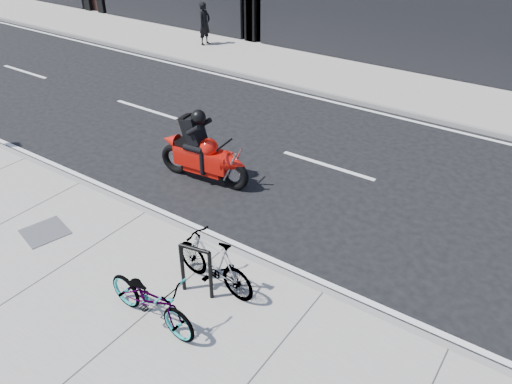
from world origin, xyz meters
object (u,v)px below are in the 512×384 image
Objects in this scene: bicycle_front at (151,299)px; motorcycle at (207,154)px; bike_rack at (196,267)px; bicycle_rear at (214,262)px; utility_grate at (45,232)px; pedestrian at (205,24)px.

motorcycle is (-2.08, 3.81, 0.11)m from bicycle_front.
bicycle_rear is (0.12, 0.30, -0.06)m from bike_rack.
utility_grate is (-3.27, 0.44, -0.44)m from bicycle_front.
pedestrian is at bearing 38.92° from bicycle_front.
bicycle_rear reaches higher than bike_rack.
bike_rack is at bearing -8.13° from bicycle_front.
bicycle_rear is 3.56m from motorcycle.
utility_grate is at bearing -74.13° from bicycle_rear.
bicycle_front is at bearing -7.70° from utility_grate.
bicycle_front reaches higher than utility_grate.
utility_grate is at bearing -173.51° from bike_rack.
motorcycle is 10.60m from pedestrian.
bicycle_rear reaches higher than utility_grate.
pedestrian is (-6.79, 8.15, 0.26)m from motorcycle.
pedestrian is (-9.02, 11.12, 0.27)m from bike_rack.
bicycle_rear is at bearing 68.87° from bike_rack.
bike_rack is 0.33m from bicycle_rear.
bike_rack is 3.72m from motorcycle.
pedestrian reaches higher than bicycle_rear.
motorcycle is at bearing 126.87° from bike_rack.
pedestrian is at bearing -134.96° from bicycle_rear.
bike_rack is at bearing -16.25° from bicycle_rear.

